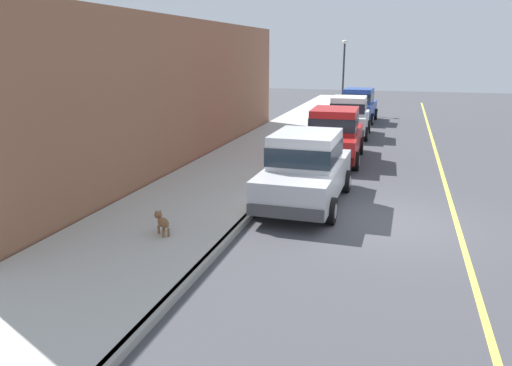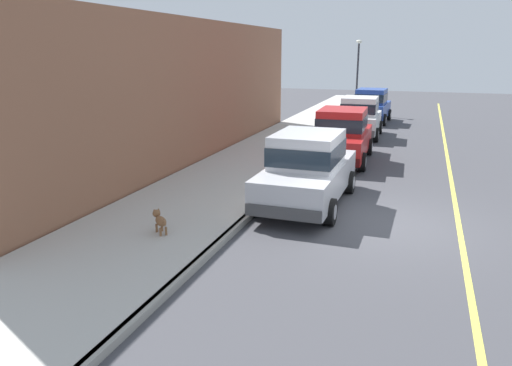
% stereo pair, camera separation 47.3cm
% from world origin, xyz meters
% --- Properties ---
extents(ground_plane, '(80.00, 80.00, 0.00)m').
position_xyz_m(ground_plane, '(0.00, 0.00, 0.00)').
color(ground_plane, '#424247').
extents(curb, '(0.16, 64.00, 0.14)m').
position_xyz_m(curb, '(-3.20, 0.00, 0.07)').
color(curb, gray).
rests_on(curb, ground).
extents(sidewalk, '(3.60, 64.00, 0.14)m').
position_xyz_m(sidewalk, '(-5.00, 0.00, 0.07)').
color(sidewalk, '#B7B5AD').
rests_on(sidewalk, ground).
extents(lane_centre_line, '(0.12, 57.60, 0.01)m').
position_xyz_m(lane_centre_line, '(1.60, 0.00, 0.00)').
color(lane_centre_line, '#E0D64C').
rests_on(lane_centre_line, ground).
extents(car_silver_sedan, '(2.09, 4.63, 1.92)m').
position_xyz_m(car_silver_sedan, '(-2.14, 0.87, 0.98)').
color(car_silver_sedan, '#BCBCC1').
rests_on(car_silver_sedan, ground).
extents(car_red_sedan, '(2.13, 4.65, 1.92)m').
position_xyz_m(car_red_sedan, '(-2.15, 6.38, 0.98)').
color(car_red_sedan, red).
rests_on(car_red_sedan, ground).
extents(car_white_hatchback, '(2.01, 3.83, 1.88)m').
position_xyz_m(car_white_hatchback, '(-2.20, 11.76, 0.98)').
color(car_white_hatchback, white).
rests_on(car_white_hatchback, ground).
extents(car_blue_hatchback, '(2.06, 3.86, 1.88)m').
position_xyz_m(car_blue_hatchback, '(-2.21, 16.88, 0.98)').
color(car_blue_hatchback, '#28479E').
rests_on(car_blue_hatchback, ground).
extents(dog_brown, '(0.59, 0.55, 0.49)m').
position_xyz_m(dog_brown, '(-4.57, -2.56, 0.43)').
color(dog_brown, brown).
rests_on(dog_brown, sidewalk).
extents(street_lamp, '(0.36, 0.36, 4.42)m').
position_xyz_m(street_lamp, '(-3.55, 20.49, 2.91)').
color(street_lamp, '#2D2D33').
rests_on(street_lamp, sidewalk).
extents(building_facade, '(0.50, 20.00, 5.00)m').
position_xyz_m(building_facade, '(-7.10, 4.65, 2.50)').
color(building_facade, '#8C5B42').
rests_on(building_facade, ground).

